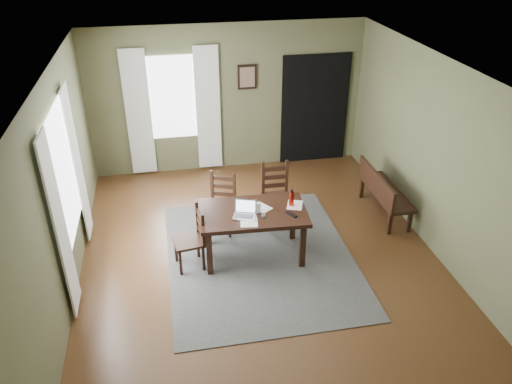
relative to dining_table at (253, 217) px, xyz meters
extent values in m
cube|color=#492C16|center=(0.09, -0.05, -0.66)|extent=(5.00, 6.00, 0.01)
cube|color=brown|center=(0.09, 2.95, 0.70)|extent=(5.00, 0.02, 2.70)
cube|color=brown|center=(0.09, -3.05, 0.70)|extent=(5.00, 0.02, 2.70)
cube|color=brown|center=(-2.41, -0.05, 0.70)|extent=(0.02, 6.00, 2.70)
cube|color=brown|center=(2.59, -0.05, 0.70)|extent=(0.02, 6.00, 2.70)
cube|color=white|center=(0.09, -0.05, 2.05)|extent=(5.00, 6.00, 0.02)
cube|color=#434343|center=(0.09, -0.05, -0.65)|extent=(2.60, 3.20, 0.01)
cube|color=black|center=(0.00, 0.00, 0.06)|extent=(1.51, 0.96, 0.06)
cube|color=black|center=(0.00, 0.00, 0.01)|extent=(1.35, 0.80, 0.05)
cube|color=black|center=(-0.65, -0.31, -0.33)|extent=(0.08, 0.08, 0.63)
cube|color=black|center=(-0.62, 0.38, -0.33)|extent=(0.08, 0.08, 0.63)
cube|color=black|center=(0.62, -0.38, -0.33)|extent=(0.08, 0.08, 0.63)
cube|color=black|center=(0.65, 0.31, -0.33)|extent=(0.08, 0.08, 0.63)
cube|color=black|center=(-0.91, -0.08, -0.24)|extent=(0.44, 0.44, 0.04)
cube|color=black|center=(-1.09, 0.06, -0.45)|extent=(0.04, 0.04, 0.38)
cube|color=black|center=(-0.78, 0.10, -0.45)|extent=(0.04, 0.04, 0.38)
cube|color=black|center=(-1.05, -0.26, -0.45)|extent=(0.04, 0.04, 0.38)
cube|color=black|center=(-0.73, -0.21, -0.45)|extent=(0.04, 0.04, 0.38)
cube|color=black|center=(-0.76, 0.11, 0.01)|extent=(0.05, 0.05, 0.49)
cube|color=black|center=(-0.71, -0.22, 0.01)|extent=(0.05, 0.05, 0.49)
cube|color=black|center=(-0.74, -0.05, -0.12)|extent=(0.06, 0.29, 0.07)
cube|color=black|center=(-0.74, -0.05, 0.01)|extent=(0.06, 0.29, 0.07)
cube|color=black|center=(-0.74, -0.05, 0.14)|extent=(0.06, 0.29, 0.07)
cube|color=black|center=(-0.36, 0.71, -0.23)|extent=(0.52, 0.52, 0.04)
cube|color=black|center=(-0.57, 0.62, -0.44)|extent=(0.05, 0.05, 0.40)
cube|color=black|center=(-0.46, 0.92, -0.44)|extent=(0.05, 0.05, 0.40)
cube|color=black|center=(-0.26, 0.50, -0.44)|extent=(0.05, 0.05, 0.40)
cube|color=black|center=(-0.15, 0.81, -0.44)|extent=(0.05, 0.05, 0.40)
cube|color=black|center=(-0.46, 0.95, 0.03)|extent=(0.06, 0.06, 0.50)
cube|color=black|center=(-0.14, 0.83, 0.03)|extent=(0.06, 0.06, 0.50)
cube|color=black|center=(-0.30, 0.89, -0.10)|extent=(0.29, 0.13, 0.07)
cube|color=black|center=(-0.30, 0.89, 0.03)|extent=(0.29, 0.13, 0.07)
cube|color=black|center=(-0.30, 0.89, 0.17)|extent=(0.29, 0.13, 0.07)
cube|color=black|center=(0.52, 0.74, -0.20)|extent=(0.44, 0.44, 0.04)
cube|color=black|center=(0.34, 0.57, -0.43)|extent=(0.04, 0.04, 0.43)
cube|color=black|center=(0.34, 0.92, -0.43)|extent=(0.04, 0.04, 0.43)
cube|color=black|center=(0.69, 0.57, -0.43)|extent=(0.04, 0.04, 0.43)
cube|color=black|center=(0.69, 0.92, -0.43)|extent=(0.04, 0.04, 0.43)
cube|color=black|center=(0.33, 0.94, 0.08)|extent=(0.05, 0.05, 0.54)
cube|color=black|center=(0.70, 0.94, 0.08)|extent=(0.05, 0.05, 0.54)
cube|color=black|center=(0.52, 0.94, -0.06)|extent=(0.32, 0.03, 0.07)
cube|color=black|center=(0.52, 0.94, 0.08)|extent=(0.32, 0.03, 0.07)
cube|color=black|center=(0.52, 0.94, 0.23)|extent=(0.32, 0.03, 0.07)
cube|color=black|center=(2.31, 0.73, -0.25)|extent=(0.43, 1.34, 0.06)
cube|color=black|center=(2.47, 0.15, -0.47)|extent=(0.06, 0.06, 0.37)
cube|color=black|center=(2.15, 0.15, -0.47)|extent=(0.06, 0.06, 0.37)
cube|color=black|center=(2.47, 1.30, -0.47)|extent=(0.06, 0.06, 0.37)
cube|color=black|center=(2.15, 1.30, -0.47)|extent=(0.06, 0.06, 0.37)
cube|color=black|center=(2.12, 0.73, -0.06)|extent=(0.05, 1.34, 0.33)
cube|color=#B7B7BC|center=(-0.14, -0.12, 0.10)|extent=(0.35, 0.29, 0.01)
cube|color=#B7B7BC|center=(-0.11, -0.02, 0.20)|extent=(0.30, 0.15, 0.19)
cube|color=silver|center=(-0.11, -0.03, 0.20)|extent=(0.26, 0.12, 0.16)
cube|color=#3F3F42|center=(-0.15, -0.13, 0.11)|extent=(0.28, 0.20, 0.00)
cube|color=#3F3F42|center=(0.11, -0.16, 0.11)|extent=(0.08, 0.10, 0.03)
cube|color=black|center=(0.49, -0.19, 0.10)|extent=(0.14, 0.19, 0.02)
cylinder|color=silver|center=(0.06, -0.03, 0.16)|extent=(0.08, 0.08, 0.14)
cylinder|color=#A4190C|center=(0.55, 0.06, 0.20)|extent=(0.08, 0.08, 0.21)
cylinder|color=black|center=(0.55, 0.06, 0.32)|extent=(0.05, 0.05, 0.03)
cube|color=white|center=(0.12, 0.07, 0.09)|extent=(0.32, 0.34, 0.00)
cube|color=white|center=(0.60, 0.05, 0.09)|extent=(0.28, 0.32, 0.00)
cube|color=white|center=(-0.10, -0.24, 0.09)|extent=(0.27, 0.32, 0.00)
cube|color=white|center=(-2.38, 0.15, 0.80)|extent=(0.01, 1.30, 1.70)
cube|color=white|center=(-0.91, 2.92, 0.80)|extent=(1.00, 0.01, 1.50)
cube|color=silver|center=(-2.35, -0.67, 0.55)|extent=(0.03, 0.48, 2.30)
cube|color=silver|center=(-2.35, 0.97, 0.55)|extent=(0.03, 0.48, 2.30)
cube|color=silver|center=(-1.53, 2.89, 0.55)|extent=(0.44, 0.03, 2.30)
cube|color=silver|center=(-0.29, 2.89, 0.55)|extent=(0.44, 0.03, 2.30)
cube|color=black|center=(0.44, 2.92, 1.10)|extent=(0.34, 0.03, 0.44)
cube|color=brown|center=(0.44, 2.90, 1.10)|extent=(0.27, 0.01, 0.36)
cube|color=black|center=(1.74, 2.92, 0.40)|extent=(1.30, 0.03, 2.10)
camera|label=1|loc=(-1.06, -5.73, 3.68)|focal=35.00mm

